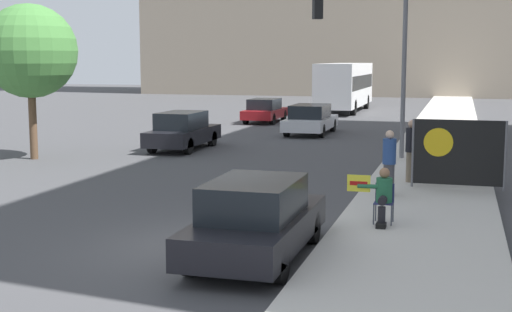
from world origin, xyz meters
TOP-DOWN VIEW (x-y plane):
  - ground_plane at (0.00, 0.00)m, footprint 160.00×160.00m
  - sidewalk_curb at (3.70, 15.00)m, footprint 3.44×90.00m
  - seated_protester at (2.96, 2.16)m, footprint 0.98×0.77m
  - jogger_on_sidewalk at (2.78, 5.37)m, footprint 0.34×0.34m
  - pedestrian_behind at (3.18, 7.61)m, footprint 0.34×0.34m
  - protest_banner at (4.43, 6.87)m, footprint 2.44×0.06m
  - traffic_light_pole at (1.49, 12.06)m, footprint 3.06×2.83m
  - parked_car_curbside at (0.96, -0.56)m, footprint 1.75×4.32m
  - car_on_road_nearest at (-6.29, 13.92)m, footprint 1.72×4.43m
  - car_on_road_midblock at (-2.56, 21.24)m, footprint 1.90×4.79m
  - car_on_road_distant at (-6.38, 26.78)m, footprint 1.77×4.18m
  - city_bus_on_road at (-3.34, 36.63)m, footprint 2.53×10.45m
  - street_tree_near_curb at (-10.50, 9.84)m, footprint 3.38×3.38m

SIDE VIEW (x-z plane):
  - ground_plane at x=0.00m, z-range 0.00..0.00m
  - sidewalk_curb at x=3.70m, z-range 0.00..0.18m
  - car_on_road_distant at x=-6.38m, z-range 0.00..1.38m
  - car_on_road_midblock at x=-2.56m, z-range 0.00..1.44m
  - parked_car_curbside at x=0.96m, z-range -0.01..1.48m
  - car_on_road_nearest at x=-6.29m, z-range -0.01..1.52m
  - seated_protester at x=2.96m, z-range 0.22..1.41m
  - jogger_on_sidewalk at x=2.78m, z-range 0.19..1.87m
  - pedestrian_behind at x=3.18m, z-range 0.20..1.96m
  - protest_banner at x=4.43m, z-range 0.23..2.09m
  - city_bus_on_road at x=-3.34m, z-range 0.25..3.59m
  - street_tree_near_curb at x=-10.50m, z-range 1.10..6.71m
  - traffic_light_pole at x=1.49m, z-range 1.23..7.15m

